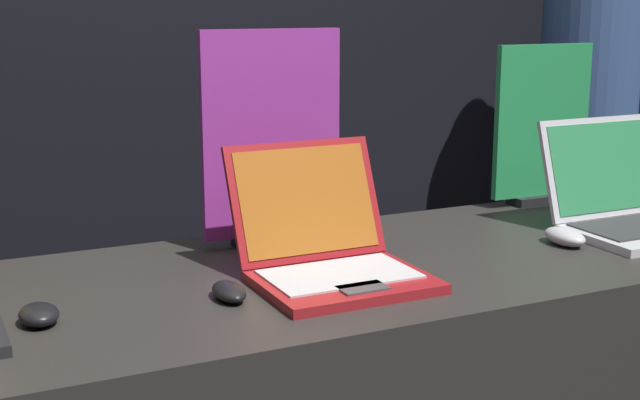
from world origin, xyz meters
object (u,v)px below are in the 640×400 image
Objects in this scene: laptop_back at (628,206)px; person_bystander at (583,165)px; promo_stand_middle at (274,143)px; mouse_back at (565,237)px; promo_stand_back at (542,129)px; mouse_middle at (229,292)px; laptop_middle at (330,249)px; mouse_front at (39,314)px.

person_bystander is at bearing 53.97° from laptop_back.
mouse_back is at bearing -27.02° from promo_stand_middle.
promo_stand_back is (0.82, 0.07, -0.03)m from promo_stand_middle.
mouse_back is 0.48m from promo_stand_back.
mouse_back is at bearing 1.94° from mouse_middle.
mouse_back is (0.83, 0.03, 0.00)m from mouse_middle.
mouse_middle is at bearing -159.21° from promo_stand_back.
promo_stand_middle is at bearing -175.24° from promo_stand_back.
laptop_back is at bearing 3.62° from mouse_middle.
promo_stand_back reaches higher than mouse_middle.
laptop_back is at bearing -126.03° from person_bystander.
laptop_middle is 0.24m from mouse_middle.
laptop_middle is at bearing -149.63° from person_bystander.
promo_stand_back is (1.06, 0.40, 0.19)m from mouse_middle.
person_bystander is (1.98, 0.85, -0.03)m from mouse_front.
mouse_middle is 0.46m from promo_stand_middle.
laptop_middle is 0.83m from laptop_back.
mouse_middle is 0.24× the size of promo_stand_back.
mouse_front is 0.78× the size of mouse_back.
laptop_middle is 3.09× the size of mouse_back.
promo_stand_middle is at bearing 90.00° from laptop_middle.
mouse_back reaches higher than mouse_middle.
promo_stand_middle reaches higher than promo_stand_back.
mouse_front is 0.05× the size of person_bystander.
laptop_back is 0.23m from mouse_back.
person_bystander is at bearing 27.83° from mouse_middle.
laptop_back reaches higher than mouse_middle.
person_bystander is at bearing 46.04° from mouse_back.
mouse_middle is at bearing -3.29° from mouse_front.
mouse_front is at bearing -178.07° from laptop_back.
promo_stand_middle is 1.52m from person_bystander.
promo_stand_back is at bearing 58.77° from mouse_back.
mouse_back is at bearing -170.29° from laptop_back.
promo_stand_back reaches higher than mouse_front.
mouse_back is (0.60, -0.01, -0.04)m from laptop_middle.
mouse_back is at bearing -121.23° from promo_stand_back.
promo_stand_back is at bearing 23.58° from laptop_middle.
mouse_back is 1.16m from person_bystander.
laptop_middle is 0.60m from mouse_back.
person_bystander reaches higher than laptop_middle.
mouse_middle is 0.90× the size of mouse_back.
mouse_middle is 0.22× the size of promo_stand_middle.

